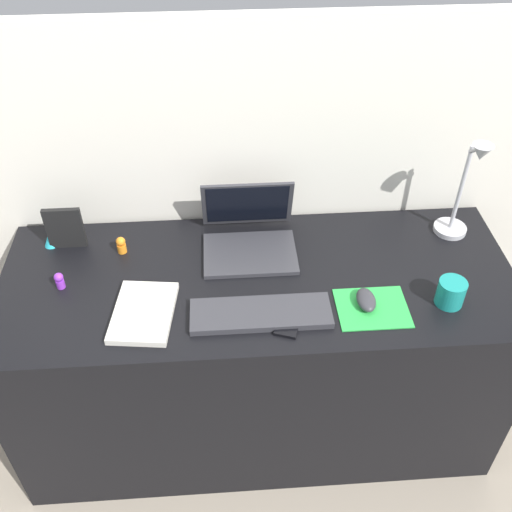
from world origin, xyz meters
name	(u,v)px	position (x,y,z in m)	size (l,w,h in m)	color
ground_plane	(258,414)	(0.00, 0.00, 0.00)	(6.00, 6.00, 0.00)	gray
back_wall	(251,216)	(0.00, 0.35, 0.71)	(2.82, 0.05, 1.43)	silver
desk	(258,354)	(0.00, 0.00, 0.37)	(1.62, 0.63, 0.74)	black
laptop	(249,231)	(-0.02, 0.17, 0.79)	(0.30, 0.27, 0.21)	#333338
keyboard	(261,314)	(-0.01, -0.16, 0.75)	(0.41, 0.13, 0.02)	#333338
mousepad	(372,308)	(0.32, -0.16, 0.74)	(0.21, 0.17, 0.00)	green
mouse	(366,300)	(0.31, -0.14, 0.76)	(0.06, 0.10, 0.03)	#333338
cell_phone	(289,320)	(0.07, -0.19, 0.74)	(0.06, 0.13, 0.01)	black
desk_lamp	(464,192)	(0.67, 0.16, 0.92)	(0.11, 0.15, 0.37)	#B7B7BC
notebook_pad	(144,313)	(-0.35, -0.13, 0.75)	(0.17, 0.24, 0.02)	silver
picture_frame	(65,228)	(-0.61, 0.20, 0.81)	(0.12, 0.02, 0.15)	black
coffee_mug	(451,293)	(0.56, -0.15, 0.78)	(0.08, 0.08, 0.08)	teal
toy_figurine_orange	(121,245)	(-0.44, 0.15, 0.77)	(0.03, 0.03, 0.06)	orange
toy_figurine_cyan	(50,239)	(-0.67, 0.21, 0.76)	(0.04, 0.04, 0.05)	#28B7CC
toy_figurine_purple	(60,280)	(-0.61, 0.00, 0.77)	(0.03, 0.03, 0.06)	purple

